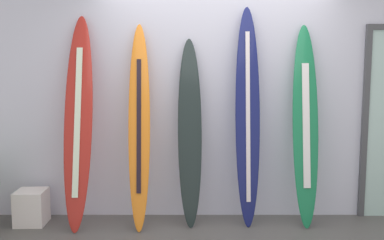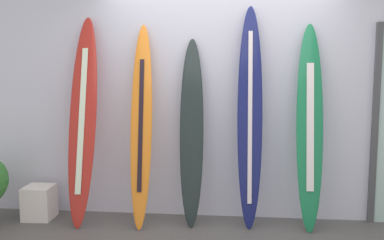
{
  "view_description": "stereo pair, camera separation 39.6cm",
  "coord_description": "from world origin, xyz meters",
  "px_view_note": "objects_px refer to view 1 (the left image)",
  "views": [
    {
      "loc": [
        -0.26,
        -3.3,
        1.6
      ],
      "look_at": [
        -0.28,
        0.95,
        1.1
      ],
      "focal_mm": 38.69,
      "sensor_mm": 36.0,
      "label": 1
    },
    {
      "loc": [
        0.13,
        -3.28,
        1.6
      ],
      "look_at": [
        -0.28,
        0.95,
        1.1
      ],
      "focal_mm": 38.69,
      "sensor_mm": 36.0,
      "label": 2
    }
  ],
  "objects_px": {
    "surfboard_navy": "(249,116)",
    "surfboard_crimson": "(80,123)",
    "display_block_left": "(33,207)",
    "surfboard_sunset": "(141,127)",
    "surfboard_charcoal": "(191,132)",
    "surfboard_emerald": "(307,127)"
  },
  "relations": [
    {
      "from": "surfboard_emerald",
      "to": "display_block_left",
      "type": "bearing_deg",
      "value": -179.42
    },
    {
      "from": "surfboard_navy",
      "to": "display_block_left",
      "type": "height_order",
      "value": "surfboard_navy"
    },
    {
      "from": "surfboard_crimson",
      "to": "surfboard_emerald",
      "type": "xyz_separation_m",
      "value": [
        2.34,
        0.06,
        -0.05
      ]
    },
    {
      "from": "surfboard_charcoal",
      "to": "display_block_left",
      "type": "relative_size",
      "value": 5.41
    },
    {
      "from": "surfboard_emerald",
      "to": "display_block_left",
      "type": "xyz_separation_m",
      "value": [
        -2.87,
        -0.03,
        -0.86
      ]
    },
    {
      "from": "surfboard_charcoal",
      "to": "surfboard_emerald",
      "type": "relative_size",
      "value": 0.93
    },
    {
      "from": "surfboard_crimson",
      "to": "surfboard_emerald",
      "type": "distance_m",
      "value": 2.34
    },
    {
      "from": "surfboard_crimson",
      "to": "surfboard_emerald",
      "type": "relative_size",
      "value": 1.04
    },
    {
      "from": "surfboard_sunset",
      "to": "display_block_left",
      "type": "height_order",
      "value": "surfboard_sunset"
    },
    {
      "from": "surfboard_crimson",
      "to": "surfboard_navy",
      "type": "relative_size",
      "value": 0.96
    },
    {
      "from": "surfboard_crimson",
      "to": "surfboard_charcoal",
      "type": "relative_size",
      "value": 1.12
    },
    {
      "from": "surfboard_charcoal",
      "to": "surfboard_navy",
      "type": "relative_size",
      "value": 0.86
    },
    {
      "from": "surfboard_crimson",
      "to": "surfboard_navy",
      "type": "distance_m",
      "value": 1.74
    },
    {
      "from": "surfboard_crimson",
      "to": "surfboard_charcoal",
      "type": "height_order",
      "value": "surfboard_crimson"
    },
    {
      "from": "surfboard_navy",
      "to": "surfboard_crimson",
      "type": "bearing_deg",
      "value": -177.47
    },
    {
      "from": "surfboard_crimson",
      "to": "surfboard_emerald",
      "type": "bearing_deg",
      "value": 1.55
    },
    {
      "from": "surfboard_sunset",
      "to": "surfboard_navy",
      "type": "height_order",
      "value": "surfboard_navy"
    },
    {
      "from": "surfboard_sunset",
      "to": "surfboard_charcoal",
      "type": "height_order",
      "value": "surfboard_sunset"
    },
    {
      "from": "surfboard_crimson",
      "to": "surfboard_sunset",
      "type": "height_order",
      "value": "surfboard_crimson"
    },
    {
      "from": "surfboard_navy",
      "to": "surfboard_charcoal",
      "type": "bearing_deg",
      "value": 179.9
    },
    {
      "from": "surfboard_sunset",
      "to": "surfboard_navy",
      "type": "bearing_deg",
      "value": 3.31
    },
    {
      "from": "display_block_left",
      "to": "surfboard_charcoal",
      "type": "bearing_deg",
      "value": 1.5
    }
  ]
}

